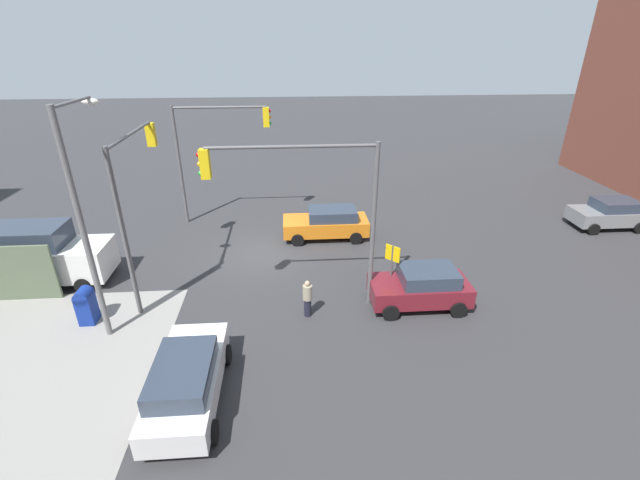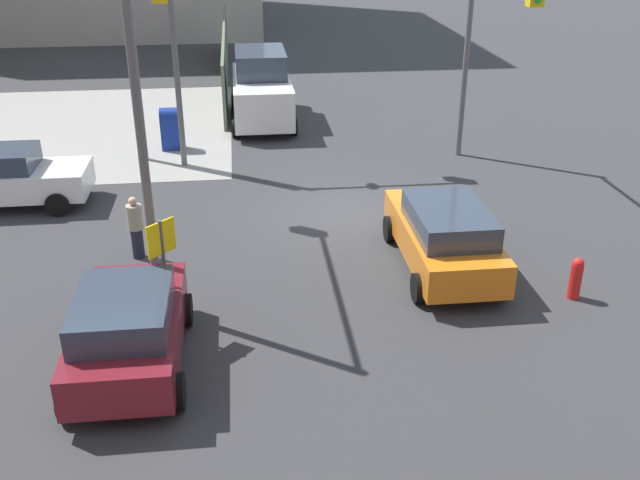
{
  "view_description": "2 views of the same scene",
  "coord_description": "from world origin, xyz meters",
  "px_view_note": "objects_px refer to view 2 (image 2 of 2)",
  "views": [
    {
      "loc": [
        -1.47,
        18.81,
        9.75
      ],
      "look_at": [
        -2.73,
        1.69,
        1.52
      ],
      "focal_mm": 24.0,
      "sensor_mm": 36.0,
      "label": 1
    },
    {
      "loc": [
        -17.48,
        2.67,
        7.65
      ],
      "look_at": [
        -3.39,
        1.04,
        0.88
      ],
      "focal_mm": 40.0,
      "sensor_mm": 36.0,
      "label": 2
    }
  ],
  "objects_px": {
    "mailbox_blue": "(171,127)",
    "street_lamp_corner": "(142,10)",
    "coupe_white": "(0,177)",
    "pedestrian_crossing": "(136,227)",
    "hatchback_maroon": "(128,328)",
    "traffic_signal_nw_corner": "(149,58)",
    "traffic_signal_se_corner": "(492,20)",
    "sedan_orange": "(444,235)",
    "traffic_signal_ne_corner": "(241,14)",
    "van_white_delivery": "(261,88)",
    "fire_hydrant": "(576,277)"
  },
  "relations": [
    {
      "from": "street_lamp_corner",
      "to": "van_white_delivery",
      "type": "bearing_deg",
      "value": -41.84
    },
    {
      "from": "hatchback_maroon",
      "to": "sedan_orange",
      "type": "bearing_deg",
      "value": -64.62
    },
    {
      "from": "van_white_delivery",
      "to": "pedestrian_crossing",
      "type": "bearing_deg",
      "value": 163.17
    },
    {
      "from": "traffic_signal_se_corner",
      "to": "traffic_signal_nw_corner",
      "type": "bearing_deg",
      "value": 117.22
    },
    {
      "from": "hatchback_maroon",
      "to": "traffic_signal_se_corner",
      "type": "bearing_deg",
      "value": -45.9
    },
    {
      "from": "traffic_signal_nw_corner",
      "to": "mailbox_blue",
      "type": "bearing_deg",
      "value": 3.45
    },
    {
      "from": "mailbox_blue",
      "to": "street_lamp_corner",
      "type": "bearing_deg",
      "value": 156.98
    },
    {
      "from": "traffic_signal_se_corner",
      "to": "street_lamp_corner",
      "type": "bearing_deg",
      "value": 75.04
    },
    {
      "from": "traffic_signal_se_corner",
      "to": "fire_hydrant",
      "type": "distance_m",
      "value": 8.59
    },
    {
      "from": "traffic_signal_se_corner",
      "to": "van_white_delivery",
      "type": "relative_size",
      "value": 1.2
    },
    {
      "from": "mailbox_blue",
      "to": "pedestrian_crossing",
      "type": "height_order",
      "value": "pedestrian_crossing"
    },
    {
      "from": "traffic_signal_se_corner",
      "to": "coupe_white",
      "type": "relative_size",
      "value": 1.45
    },
    {
      "from": "traffic_signal_ne_corner",
      "to": "mailbox_blue",
      "type": "relative_size",
      "value": 4.55
    },
    {
      "from": "traffic_signal_se_corner",
      "to": "street_lamp_corner",
      "type": "xyz_separation_m",
      "value": [
        2.65,
        9.93,
        0.09
      ]
    },
    {
      "from": "traffic_signal_nw_corner",
      "to": "pedestrian_crossing",
      "type": "height_order",
      "value": "traffic_signal_nw_corner"
    },
    {
      "from": "coupe_white",
      "to": "pedestrian_crossing",
      "type": "distance_m",
      "value": 5.45
    },
    {
      "from": "sedan_orange",
      "to": "hatchback_maroon",
      "type": "height_order",
      "value": "same"
    },
    {
      "from": "traffic_signal_se_corner",
      "to": "sedan_orange",
      "type": "height_order",
      "value": "traffic_signal_se_corner"
    },
    {
      "from": "coupe_white",
      "to": "fire_hydrant",
      "type": "bearing_deg",
      "value": -116.38
    },
    {
      "from": "traffic_signal_ne_corner",
      "to": "pedestrian_crossing",
      "type": "distance_m",
      "value": 8.02
    },
    {
      "from": "fire_hydrant",
      "to": "coupe_white",
      "type": "xyz_separation_m",
      "value": [
        6.66,
        13.44,
        0.36
      ]
    },
    {
      "from": "street_lamp_corner",
      "to": "pedestrian_crossing",
      "type": "height_order",
      "value": "street_lamp_corner"
    },
    {
      "from": "fire_hydrant",
      "to": "van_white_delivery",
      "type": "bearing_deg",
      "value": 22.85
    },
    {
      "from": "traffic_signal_se_corner",
      "to": "sedan_orange",
      "type": "bearing_deg",
      "value": 155.25
    },
    {
      "from": "traffic_signal_se_corner",
      "to": "coupe_white",
      "type": "distance_m",
      "value": 14.27
    },
    {
      "from": "sedan_orange",
      "to": "van_white_delivery",
      "type": "bearing_deg",
      "value": 15.86
    },
    {
      "from": "mailbox_blue",
      "to": "coupe_white",
      "type": "xyz_separation_m",
      "value": [
        -4.54,
        4.24,
        0.08
      ]
    },
    {
      "from": "traffic_signal_ne_corner",
      "to": "mailbox_blue",
      "type": "distance_m",
      "value": 4.91
    },
    {
      "from": "fire_hydrant",
      "to": "pedestrian_crossing",
      "type": "xyz_separation_m",
      "value": [
        3.0,
        9.4,
        0.3
      ]
    },
    {
      "from": "street_lamp_corner",
      "to": "fire_hydrant",
      "type": "bearing_deg",
      "value": -136.6
    },
    {
      "from": "sedan_orange",
      "to": "hatchback_maroon",
      "type": "xyz_separation_m",
      "value": [
        -3.13,
        6.59,
        -0.0
      ]
    },
    {
      "from": "fire_hydrant",
      "to": "van_white_delivery",
      "type": "distance_m",
      "value": 15.47
    },
    {
      "from": "traffic_signal_nw_corner",
      "to": "street_lamp_corner",
      "type": "distance_m",
      "value": 7.34
    },
    {
      "from": "fire_hydrant",
      "to": "van_white_delivery",
      "type": "height_order",
      "value": "van_white_delivery"
    },
    {
      "from": "traffic_signal_nw_corner",
      "to": "traffic_signal_se_corner",
      "type": "height_order",
      "value": "same"
    },
    {
      "from": "mailbox_blue",
      "to": "hatchback_maroon",
      "type": "height_order",
      "value": "hatchback_maroon"
    },
    {
      "from": "traffic_signal_se_corner",
      "to": "pedestrian_crossing",
      "type": "bearing_deg",
      "value": 115.04
    },
    {
      "from": "fire_hydrant",
      "to": "hatchback_maroon",
      "type": "distance_m",
      "value": 9.14
    },
    {
      "from": "traffic_signal_nw_corner",
      "to": "van_white_delivery",
      "type": "xyz_separation_m",
      "value": [
        11.34,
        -2.7,
        -3.39
      ]
    },
    {
      "from": "traffic_signal_se_corner",
      "to": "traffic_signal_ne_corner",
      "type": "bearing_deg",
      "value": 74.27
    },
    {
      "from": "traffic_signal_nw_corner",
      "to": "van_white_delivery",
      "type": "distance_m",
      "value": 12.14
    },
    {
      "from": "traffic_signal_ne_corner",
      "to": "pedestrian_crossing",
      "type": "xyz_separation_m",
      "value": [
        -6.5,
        2.71,
        -3.83
      ]
    },
    {
      "from": "mailbox_blue",
      "to": "coupe_white",
      "type": "relative_size",
      "value": 0.32
    },
    {
      "from": "coupe_white",
      "to": "van_white_delivery",
      "type": "relative_size",
      "value": 0.83
    },
    {
      "from": "fire_hydrant",
      "to": "mailbox_blue",
      "type": "bearing_deg",
      "value": 39.4
    },
    {
      "from": "sedan_orange",
      "to": "street_lamp_corner",
      "type": "bearing_deg",
      "value": 40.15
    },
    {
      "from": "traffic_signal_se_corner",
      "to": "coupe_white",
      "type": "xyz_separation_m",
      "value": [
        -0.87,
        13.74,
        -3.77
      ]
    },
    {
      "from": "traffic_signal_ne_corner",
      "to": "street_lamp_corner",
      "type": "relative_size",
      "value": 0.81
    },
    {
      "from": "traffic_signal_nw_corner",
      "to": "hatchback_maroon",
      "type": "relative_size",
      "value": 1.69
    },
    {
      "from": "pedestrian_crossing",
      "to": "hatchback_maroon",
      "type": "bearing_deg",
      "value": -30.59
    }
  ]
}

